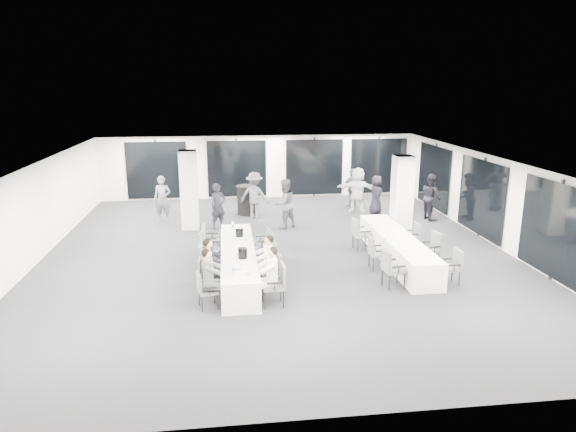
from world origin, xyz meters
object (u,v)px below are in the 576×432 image
object	(u,v)px
banquet_table_main	(238,262)
standing_guest_e	(376,192)
standing_guest_b	(284,201)
ice_bucket_near	(243,253)
cocktail_table	(246,200)
chair_side_right_mid	(432,247)
chair_main_right_far	(264,240)
standing_guest_a	(218,203)
chair_main_right_near	(277,282)
chair_main_right_fourth	(267,246)
standing_guest_d	(353,185)
chair_main_right_mid	(270,258)
chair_main_left_near	(205,288)
ice_bucket_far	(239,232)
chair_main_left_mid	(206,261)
standing_guest_f	(358,187)
standing_guest_h	(431,194)
chair_main_right_second	(273,269)
standing_guest_c	(255,192)
chair_side_left_near	(391,267)
chair_main_left_second	(205,275)
standing_guest_g	(162,196)
chair_side_right_near	(453,264)
banquet_table_side	(397,248)
chair_side_left_mid	(376,251)
chair_side_right_far	(413,234)
chair_main_left_far	(208,238)
chair_main_left_fourth	(207,247)

from	to	relation	value
banquet_table_main	standing_guest_e	size ratio (longest dim) A/B	2.88
standing_guest_b	ice_bucket_near	xyz separation A→B (m)	(-1.67, -5.27, -0.13)
cocktail_table	chair_side_right_mid	world-z (taller)	cocktail_table
chair_main_right_far	standing_guest_b	distance (m)	3.19
chair_side_right_mid	standing_guest_e	xyz separation A→B (m)	(0.14, 6.01, 0.31)
standing_guest_a	standing_guest_e	size ratio (longest dim) A/B	1.07
chair_main_right_near	ice_bucket_near	size ratio (longest dim) A/B	3.78
chair_main_right_fourth	standing_guest_d	size ratio (longest dim) A/B	0.52
chair_main_right_mid	chair_side_right_mid	xyz separation A→B (m)	(4.64, 0.39, -0.00)
chair_main_left_near	ice_bucket_far	world-z (taller)	ice_bucket_far
chair_main_left_mid	standing_guest_e	xyz separation A→B (m)	(6.46, 6.47, 0.29)
cocktail_table	standing_guest_f	world-z (taller)	standing_guest_f
chair_main_left_near	standing_guest_h	distance (m)	10.86
chair_main_right_second	ice_bucket_near	distance (m)	0.87
chair_main_left_near	standing_guest_e	bearing A→B (deg)	129.01
chair_main_right_mid	chair_main_right_far	world-z (taller)	chair_main_right_mid
chair_side_right_mid	standing_guest_c	world-z (taller)	standing_guest_c
chair_main_left_mid	chair_side_left_near	xyz separation A→B (m)	(4.64, -0.98, -0.01)
chair_main_left_second	standing_guest_g	xyz separation A→B (m)	(-1.81, 7.20, 0.45)
standing_guest_c	standing_guest_f	world-z (taller)	standing_guest_f
chair_side_right_mid	standing_guest_f	distance (m)	6.40
chair_main_right_near	chair_side_right_near	xyz separation A→B (m)	(4.64, 0.76, -0.05)
banquet_table_side	chair_main_left_near	size ratio (longest dim) A/B	5.77
standing_guest_a	banquet_table_main	bearing A→B (deg)	-114.95
chair_main_right_near	standing_guest_h	world-z (taller)	standing_guest_h
standing_guest_b	standing_guest_c	world-z (taller)	standing_guest_b
chair_main_left_mid	chair_side_right_mid	world-z (taller)	chair_main_left_mid
chair_side_left_mid	standing_guest_c	distance (m)	6.75
chair_main_right_fourth	ice_bucket_near	world-z (taller)	ice_bucket_near
chair_main_right_far	standing_guest_f	distance (m)	6.49
standing_guest_b	standing_guest_h	xyz separation A→B (m)	(5.67, 0.53, -0.01)
standing_guest_h	chair_main_left_near	bearing A→B (deg)	123.74
chair_side_right_near	standing_guest_h	distance (m)	6.62
chair_main_right_far	chair_main_right_fourth	bearing A→B (deg)	174.40
ice_bucket_far	standing_guest_e	bearing A→B (deg)	41.83
chair_main_left_mid	standing_guest_g	world-z (taller)	standing_guest_g
chair_side_right_far	standing_guest_a	world-z (taller)	standing_guest_a
chair_side_right_far	standing_guest_g	world-z (taller)	standing_guest_g
chair_main_left_far	ice_bucket_near	xyz separation A→B (m)	(0.94, -2.44, 0.32)
standing_guest_c	standing_guest_g	xyz separation A→B (m)	(-3.45, -0.08, -0.03)
chair_main_right_near	standing_guest_d	size ratio (longest dim) A/B	0.55
banquet_table_main	standing_guest_f	bearing A→B (deg)	52.57
chair_side_left_near	standing_guest_b	bearing A→B (deg)	-168.74
banquet_table_side	standing_guest_c	size ratio (longest dim) A/B	2.48
chair_main_right_second	chair_main_right_fourth	xyz separation A→B (m)	(0.00, 1.84, 0.00)
chair_main_left_fourth	chair_side_left_mid	distance (m)	4.70
chair_main_left_second	chair_side_right_near	distance (m)	6.30
chair_main_left_mid	standing_guest_c	bearing A→B (deg)	168.84
chair_side_right_near	standing_guest_d	distance (m)	8.70
chair_side_left_mid	chair_side_right_mid	bearing A→B (deg)	90.83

